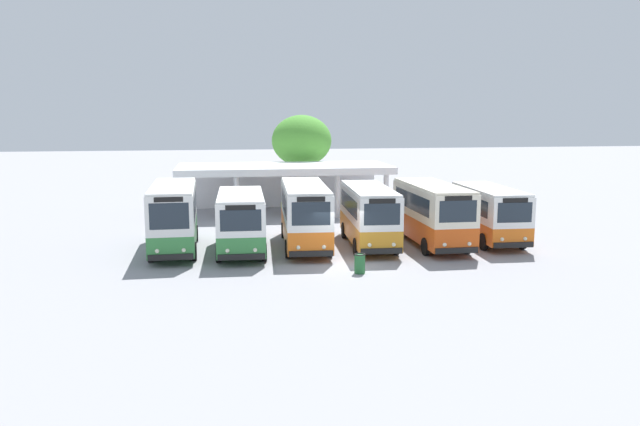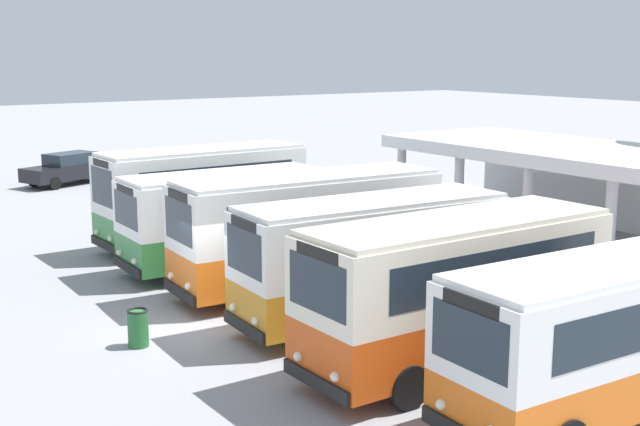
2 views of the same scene
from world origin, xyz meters
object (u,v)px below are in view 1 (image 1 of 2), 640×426
(city_bus_fifth_blue, at_px, (432,212))
(waiting_chair_end_by_column, at_px, (284,207))
(waiting_chair_middle_seat, at_px, (302,207))
(city_bus_far_end_green, at_px, (489,212))
(waiting_chair_second_from_end, at_px, (293,207))
(city_bus_middle_cream, at_px, (305,213))
(city_bus_nearest_orange, at_px, (174,215))
(litter_bin_apron, at_px, (360,263))
(city_bus_second_in_row, at_px, (241,220))
(city_bus_fourth_amber, at_px, (369,214))

(city_bus_fifth_blue, distance_m, waiting_chair_end_by_column, 13.35)
(waiting_chair_middle_seat, bearing_deg, city_bus_far_end_green, -50.61)
(waiting_chair_end_by_column, bearing_deg, waiting_chair_middle_seat, 2.95)
(waiting_chair_second_from_end, bearing_deg, city_bus_middle_cream, -92.91)
(city_bus_middle_cream, relative_size, waiting_chair_second_from_end, 9.34)
(city_bus_nearest_orange, relative_size, litter_bin_apron, 8.32)
(city_bus_second_in_row, bearing_deg, waiting_chair_middle_seat, 68.37)
(city_bus_second_in_row, xyz_separation_m, city_bus_fourth_amber, (6.82, 0.57, 0.06))
(waiting_chair_end_by_column, relative_size, litter_bin_apron, 0.96)
(city_bus_second_in_row, distance_m, waiting_chair_end_by_column, 12.08)
(city_bus_middle_cream, height_order, litter_bin_apron, city_bus_middle_cream)
(city_bus_middle_cream, bearing_deg, city_bus_second_in_row, -165.70)
(city_bus_nearest_orange, distance_m, waiting_chair_end_by_column, 12.68)
(city_bus_second_in_row, height_order, city_bus_far_end_green, city_bus_second_in_row)
(city_bus_second_in_row, relative_size, waiting_chair_end_by_column, 7.68)
(city_bus_middle_cream, height_order, waiting_chair_end_by_column, city_bus_middle_cream)
(city_bus_fifth_blue, relative_size, waiting_chair_second_from_end, 8.65)
(city_bus_fourth_amber, xyz_separation_m, city_bus_fifth_blue, (3.41, -0.35, 0.06))
(waiting_chair_second_from_end, xyz_separation_m, waiting_chair_middle_seat, (0.65, -0.02, 0.00))
(city_bus_nearest_orange, xyz_separation_m, litter_bin_apron, (8.54, -5.90, -1.44))
(litter_bin_apron, bearing_deg, city_bus_fifth_blue, 45.65)
(city_bus_far_end_green, distance_m, waiting_chair_middle_seat, 14.28)
(waiting_chair_middle_seat, height_order, litter_bin_apron, litter_bin_apron)
(city_bus_nearest_orange, distance_m, waiting_chair_second_from_end, 13.10)
(city_bus_far_end_green, relative_size, waiting_chair_middle_seat, 7.82)
(city_bus_fifth_blue, xyz_separation_m, waiting_chair_middle_seat, (-5.62, 11.41, -1.31))
(city_bus_second_in_row, bearing_deg, city_bus_fourth_amber, 4.77)
(city_bus_middle_cream, xyz_separation_m, waiting_chair_middle_seat, (1.20, 10.76, -1.33))
(city_bus_nearest_orange, height_order, city_bus_fifth_blue, city_bus_nearest_orange)
(city_bus_nearest_orange, xyz_separation_m, waiting_chair_middle_seat, (8.02, 10.73, -1.37))
(waiting_chair_end_by_column, bearing_deg, litter_bin_apron, -83.72)
(city_bus_fifth_blue, bearing_deg, city_bus_second_in_row, -178.78)
(city_bus_fifth_blue, relative_size, litter_bin_apron, 8.26)
(waiting_chair_second_from_end, height_order, litter_bin_apron, litter_bin_apron)
(city_bus_middle_cream, bearing_deg, city_bus_fourth_amber, -5.03)
(city_bus_far_end_green, relative_size, waiting_chair_end_by_column, 7.82)
(city_bus_middle_cream, xyz_separation_m, waiting_chair_end_by_column, (-0.10, 10.69, -1.33))
(city_bus_nearest_orange, bearing_deg, waiting_chair_middle_seat, 53.22)
(city_bus_fourth_amber, xyz_separation_m, waiting_chair_second_from_end, (-2.86, 11.07, -1.24))
(waiting_chair_end_by_column, bearing_deg, city_bus_fourth_amber, -72.27)
(city_bus_far_end_green, bearing_deg, city_bus_fourth_amber, -179.49)
(city_bus_nearest_orange, bearing_deg, waiting_chair_second_from_end, 55.56)
(city_bus_second_in_row, xyz_separation_m, waiting_chair_second_from_end, (3.96, 11.64, -1.18))
(city_bus_nearest_orange, bearing_deg, city_bus_far_end_green, -0.90)
(city_bus_fourth_amber, height_order, city_bus_far_end_green, city_bus_fourth_amber)
(city_bus_far_end_green, height_order, waiting_chair_end_by_column, city_bus_far_end_green)
(city_bus_nearest_orange, relative_size, city_bus_second_in_row, 1.13)
(city_bus_middle_cream, bearing_deg, litter_bin_apron, -73.70)
(city_bus_fourth_amber, relative_size, litter_bin_apron, 8.16)
(city_bus_nearest_orange, relative_size, waiting_chair_middle_seat, 8.71)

